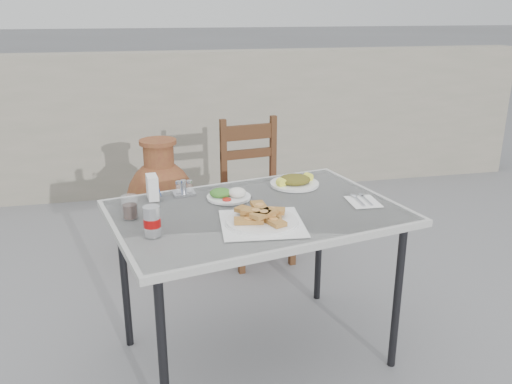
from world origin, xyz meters
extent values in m
plane|color=slate|center=(0.00, 0.00, 0.00)|extent=(80.00, 80.00, 0.00)
cylinder|color=black|center=(-0.44, -0.44, 0.35)|extent=(0.04, 0.04, 0.69)
cylinder|color=black|center=(0.59, -0.22, 0.35)|extent=(0.04, 0.04, 0.69)
cylinder|color=black|center=(-0.58, 0.21, 0.35)|extent=(0.04, 0.04, 0.69)
cylinder|color=black|center=(0.45, 0.43, 0.35)|extent=(0.04, 0.04, 0.69)
cube|color=silver|center=(0.01, 0.00, 0.72)|extent=(1.35, 1.05, 0.03)
cube|color=white|center=(0.01, 0.00, 0.73)|extent=(1.31, 1.01, 0.00)
cube|color=white|center=(-0.01, -0.17, 0.74)|extent=(0.35, 0.35, 0.00)
cylinder|color=white|center=(-0.01, -0.17, 0.74)|extent=(0.29, 0.29, 0.01)
cylinder|color=white|center=(-0.01, -0.17, 0.74)|extent=(0.30, 0.30, 0.01)
cylinder|color=white|center=(-0.09, 0.15, 0.74)|extent=(0.20, 0.20, 0.01)
ellipsoid|color=silver|center=(-0.05, 0.14, 0.76)|extent=(0.08, 0.08, 0.05)
ellipsoid|color=#2C621C|center=(-0.12, 0.16, 0.76)|extent=(0.10, 0.09, 0.04)
cylinder|color=red|center=(-0.10, 0.10, 0.75)|extent=(0.04, 0.04, 0.01)
cylinder|color=white|center=(0.26, 0.27, 0.74)|extent=(0.24, 0.24, 0.01)
ellipsoid|color=#246F1B|center=(0.26, 0.27, 0.76)|extent=(0.15, 0.14, 0.05)
cylinder|color=yellow|center=(0.18, 0.24, 0.76)|extent=(0.05, 0.05, 0.04)
cylinder|color=yellow|center=(0.33, 0.29, 0.76)|extent=(0.05, 0.05, 0.04)
cylinder|color=silver|center=(-0.44, -0.20, 0.79)|extent=(0.06, 0.06, 0.12)
cylinder|color=#B20C0C|center=(-0.44, -0.20, 0.79)|extent=(0.07, 0.07, 0.03)
cylinder|color=silver|center=(-0.44, -0.20, 0.85)|extent=(0.06, 0.06, 0.00)
cylinder|color=white|center=(-0.52, 0.01, 0.78)|extent=(0.07, 0.07, 0.09)
cylinder|color=black|center=(-0.52, 0.01, 0.76)|extent=(0.06, 0.06, 0.06)
cube|color=white|center=(-0.42, 0.22, 0.79)|extent=(0.05, 0.09, 0.11)
cube|color=#163EAC|center=(-0.39, 0.22, 0.78)|extent=(0.02, 0.05, 0.06)
cube|color=silver|center=(-0.28, 0.25, 0.74)|extent=(0.11, 0.09, 0.01)
cylinder|color=white|center=(-0.30, 0.23, 0.78)|extent=(0.02, 0.02, 0.06)
cylinder|color=white|center=(-0.25, 0.23, 0.78)|extent=(0.02, 0.02, 0.06)
cylinder|color=silver|center=(-0.28, 0.27, 0.77)|extent=(0.03, 0.03, 0.05)
cube|color=white|center=(0.49, -0.02, 0.74)|extent=(0.13, 0.17, 0.00)
cube|color=silver|center=(0.47, -0.02, 0.74)|extent=(0.02, 0.13, 0.00)
ellipsoid|color=silver|center=(0.47, 0.05, 0.74)|extent=(0.03, 0.04, 0.01)
cube|color=silver|center=(0.50, -0.02, 0.74)|extent=(0.01, 0.13, 0.00)
cube|color=silver|center=(0.51, 0.05, 0.74)|extent=(0.02, 0.04, 0.00)
cube|color=#35220E|center=(0.10, 0.82, 0.21)|extent=(0.04, 0.04, 0.42)
cube|color=#35220E|center=(0.43, 0.87, 0.21)|extent=(0.04, 0.04, 0.42)
cube|color=#35220E|center=(0.05, 1.16, 0.21)|extent=(0.04, 0.04, 0.42)
cube|color=#35220E|center=(0.39, 1.20, 0.21)|extent=(0.04, 0.04, 0.42)
cube|color=maroon|center=(0.24, 1.01, 0.45)|extent=(0.44, 0.44, 0.05)
cube|color=#35220E|center=(0.05, 1.16, 0.66)|extent=(0.04, 0.04, 0.47)
cube|color=#35220E|center=(0.39, 1.20, 0.66)|extent=(0.04, 0.04, 0.47)
cube|color=#35220E|center=(0.22, 1.18, 0.80)|extent=(0.38, 0.08, 0.09)
cube|color=#35220E|center=(0.22, 1.18, 0.66)|extent=(0.38, 0.08, 0.06)
cylinder|color=brown|center=(-0.35, 1.19, 0.04)|extent=(0.33, 0.33, 0.08)
ellipsoid|color=brown|center=(-0.35, 1.19, 0.37)|extent=(0.44, 0.44, 0.55)
cylinder|color=beige|center=(-0.35, 1.19, 0.37)|extent=(0.45, 0.45, 0.06)
cylinder|color=brown|center=(-0.35, 1.19, 0.67)|extent=(0.19, 0.19, 0.17)
cylinder|color=brown|center=(-0.35, 1.19, 0.76)|extent=(0.23, 0.23, 0.03)
cube|color=gray|center=(0.00, 2.50, 0.60)|extent=(6.00, 0.25, 1.20)
camera|label=1|loc=(-0.47, -2.12, 1.56)|focal=38.00mm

